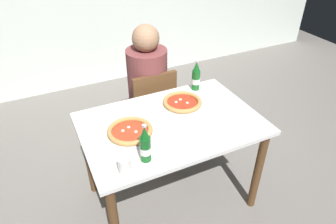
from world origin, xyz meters
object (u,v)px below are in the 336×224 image
dining_table_main (171,135)px  pizza_margherita_near (130,132)px  beer_bottle_left (196,77)px  pizza_marinara_far (182,103)px  napkin_with_cutlery (172,146)px  beer_bottle_center (145,146)px  paper_cup (124,165)px  diner_seated (148,94)px  chair_behind_table (151,107)px

dining_table_main → pizza_margherita_near: bearing=-178.7°
beer_bottle_left → pizza_marinara_far: bearing=-140.9°
pizza_marinara_far → napkin_with_cutlery: size_ratio=1.62×
beer_bottle_left → beer_bottle_center: 0.88m
beer_bottle_left → paper_cup: (-0.80, -0.63, -0.06)m
paper_cup → diner_seated: bearing=61.4°
beer_bottle_center → napkin_with_cutlery: size_ratio=1.30×
pizza_margherita_near → beer_bottle_center: size_ratio=1.28×
pizza_margherita_near → pizza_marinara_far: size_ratio=1.03×
chair_behind_table → beer_bottle_center: bearing=65.6°
diner_seated → pizza_marinara_far: (0.07, -0.51, 0.19)m
diner_seated → pizza_margherita_near: (-0.39, -0.67, 0.19)m
napkin_with_cutlery → paper_cup: paper_cup is taller
beer_bottle_left → dining_table_main: bearing=-139.1°
dining_table_main → pizza_margherita_near: 0.32m
beer_bottle_left → beer_bottle_center: bearing=-138.4°
chair_behind_table → paper_cup: 1.10m
dining_table_main → beer_bottle_center: 0.45m
beer_bottle_left → beer_bottle_center: (-0.66, -0.59, 0.00)m
diner_seated → pizza_marinara_far: size_ratio=3.92×
dining_table_main → chair_behind_table: (0.10, 0.61, -0.15)m
diner_seated → pizza_marinara_far: bearing=-82.3°
pizza_marinara_far → napkin_with_cutlery: 0.47m
diner_seated → beer_bottle_left: (0.27, -0.34, 0.27)m
napkin_with_cutlery → beer_bottle_left: bearing=49.0°
pizza_marinara_far → paper_cup: 0.75m
pizza_margherita_near → pizza_marinara_far: same height
pizza_margherita_near → dining_table_main: bearing=1.3°
chair_behind_table → pizza_margherita_near: (-0.39, -0.62, 0.29)m
diner_seated → paper_cup: (-0.53, -0.97, 0.21)m
chair_behind_table → napkin_with_cutlery: 0.91m
dining_table_main → beer_bottle_left: bearing=40.9°
chair_behind_table → pizza_margherita_near: chair_behind_table is taller
beer_bottle_center → paper_cup: bearing=-164.1°
pizza_marinara_far → beer_bottle_center: size_ratio=1.25×
dining_table_main → napkin_with_cutlery: napkin_with_cutlery is taller
pizza_marinara_far → dining_table_main: bearing=-137.1°
diner_seated → paper_cup: diner_seated is taller
napkin_with_cutlery → paper_cup: size_ratio=2.00×
pizza_marinara_far → paper_cup: (-0.60, -0.46, 0.03)m
beer_bottle_left → pizza_margherita_near: bearing=-153.8°
diner_seated → napkin_with_cutlery: 0.93m
chair_behind_table → paper_cup: size_ratio=8.95×
beer_bottle_left → paper_cup: beer_bottle_left is taller
pizza_margherita_near → paper_cup: size_ratio=3.34×
beer_bottle_center → napkin_with_cutlery: 0.21m
beer_bottle_center → napkin_with_cutlery: beer_bottle_center is taller
dining_table_main → pizza_margherita_near: pizza_margherita_near is taller
chair_behind_table → beer_bottle_center: (-0.39, -0.88, 0.37)m
pizza_margherita_near → napkin_with_cutlery: 0.29m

